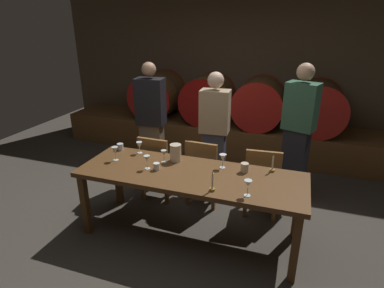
{
  "coord_description": "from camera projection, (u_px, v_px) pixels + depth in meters",
  "views": [
    {
      "loc": [
        1.06,
        -2.9,
        2.23
      ],
      "look_at": [
        0.07,
        -0.0,
        1.02
      ],
      "focal_mm": 29.48,
      "sensor_mm": 36.0,
      "label": 1
    }
  ],
  "objects": [
    {
      "name": "dining_table",
      "position": [
        190.0,
        179.0,
        3.27
      ],
      "size": [
        2.34,
        0.8,
        0.76
      ],
      "color": "brown",
      "rests_on": "ground"
    },
    {
      "name": "guest_left",
      "position": [
        151.0,
        124.0,
        4.39
      ],
      "size": [
        0.4,
        0.27,
        1.72
      ],
      "rotation": [
        0.0,
        0.0,
        3.22
      ],
      "color": "brown",
      "rests_on": "ground"
    },
    {
      "name": "candle_right",
      "position": [
        272.0,
        167.0,
        3.25
      ],
      "size": [
        0.05,
        0.05,
        0.2
      ],
      "color": "olive",
      "rests_on": "dining_table"
    },
    {
      "name": "chair_right",
      "position": [
        262.0,
        178.0,
        3.71
      ],
      "size": [
        0.43,
        0.43,
        0.88
      ],
      "rotation": [
        0.0,
        0.0,
        3.22
      ],
      "color": "brown",
      "rests_on": "ground"
    },
    {
      "name": "wine_glass_far_left",
      "position": [
        115.0,
        151.0,
        3.49
      ],
      "size": [
        0.07,
        0.07,
        0.16
      ],
      "color": "silver",
      "rests_on": "dining_table"
    },
    {
      "name": "candle_left",
      "position": [
        212.0,
        185.0,
        2.88
      ],
      "size": [
        0.05,
        0.05,
        0.2
      ],
      "color": "olive",
      "rests_on": "dining_table"
    },
    {
      "name": "wine_glass_left",
      "position": [
        139.0,
        145.0,
        3.69
      ],
      "size": [
        0.07,
        0.07,
        0.14
      ],
      "color": "white",
      "rests_on": "dining_table"
    },
    {
      "name": "wine_barrel_far_right",
      "position": [
        319.0,
        107.0,
        5.0
      ],
      "size": [
        0.82,
        0.85,
        0.82
      ],
      "color": "#513319",
      "rests_on": "barrel_shelf"
    },
    {
      "name": "pitcher",
      "position": [
        176.0,
        153.0,
        3.48
      ],
      "size": [
        0.13,
        0.13,
        0.19
      ],
      "color": "beige",
      "rests_on": "dining_table"
    },
    {
      "name": "wine_glass_center_right",
      "position": [
        164.0,
        154.0,
        3.44
      ],
      "size": [
        0.06,
        0.06,
        0.14
      ],
      "color": "silver",
      "rests_on": "dining_table"
    },
    {
      "name": "barrel_shelf",
      "position": [
        231.0,
        137.0,
        5.66
      ],
      "size": [
        6.18,
        0.9,
        0.53
      ],
      "primitive_type": "cube",
      "color": "brown",
      "rests_on": "ground"
    },
    {
      "name": "guest_center",
      "position": [
        214.0,
        132.0,
        4.2
      ],
      "size": [
        0.39,
        0.26,
        1.63
      ],
      "rotation": [
        0.0,
        0.0,
        3.21
      ],
      "color": "#33384C",
      "rests_on": "ground"
    },
    {
      "name": "chair_left",
      "position": [
        157.0,
        165.0,
        4.06
      ],
      "size": [
        0.41,
        0.41,
        0.88
      ],
      "rotation": [
        0.0,
        0.0,
        3.11
      ],
      "color": "brown",
      "rests_on": "ground"
    },
    {
      "name": "wine_barrel_center_left",
      "position": [
        208.0,
        99.0,
        5.55
      ],
      "size": [
        0.82,
        0.85,
        0.82
      ],
      "color": "brown",
      "rests_on": "barrel_shelf"
    },
    {
      "name": "wine_glass_right",
      "position": [
        223.0,
        158.0,
        3.31
      ],
      "size": [
        0.08,
        0.08,
        0.15
      ],
      "color": "white",
      "rests_on": "dining_table"
    },
    {
      "name": "cup_center",
      "position": [
        157.0,
        166.0,
        3.29
      ],
      "size": [
        0.07,
        0.07,
        0.08
      ],
      "primitive_type": "cylinder",
      "color": "white",
      "rests_on": "dining_table"
    },
    {
      "name": "cup_left",
      "position": [
        120.0,
        147.0,
        3.8
      ],
      "size": [
        0.08,
        0.08,
        0.08
      ],
      "primitive_type": "cylinder",
      "color": "silver",
      "rests_on": "dining_table"
    },
    {
      "name": "wine_glass_far_right",
      "position": [
        248.0,
        184.0,
        2.78
      ],
      "size": [
        0.07,
        0.07,
        0.15
      ],
      "color": "silver",
      "rests_on": "dining_table"
    },
    {
      "name": "cup_right",
      "position": [
        245.0,
        168.0,
        3.24
      ],
      "size": [
        0.08,
        0.08,
        0.1
      ],
      "primitive_type": "cylinder",
      "color": "beige",
      "rests_on": "dining_table"
    },
    {
      "name": "ground_plane",
      "position": [
        187.0,
        224.0,
        3.68
      ],
      "size": [
        8.92,
        8.92,
        0.0
      ],
      "primitive_type": "plane",
      "color": "#3F3A33"
    },
    {
      "name": "wine_barrel_far_left",
      "position": [
        158.0,
        95.0,
        5.84
      ],
      "size": [
        0.82,
        0.85,
        0.82
      ],
      "color": "brown",
      "rests_on": "barrel_shelf"
    },
    {
      "name": "wine_barrel_center_right",
      "position": [
        259.0,
        103.0,
        5.28
      ],
      "size": [
        0.82,
        0.85,
        0.82
      ],
      "color": "brown",
      "rests_on": "barrel_shelf"
    },
    {
      "name": "guest_right",
      "position": [
        298.0,
        132.0,
        3.97
      ],
      "size": [
        0.44,
        0.35,
        1.76
      ],
      "rotation": [
        0.0,
        0.0,
        2.81
      ],
      "color": "black",
      "rests_on": "ground"
    },
    {
      "name": "chair_center",
      "position": [
        204.0,
        169.0,
        3.94
      ],
      "size": [
        0.42,
        0.42,
        0.88
      ],
      "rotation": [
        0.0,
        0.0,
        3.09
      ],
      "color": "brown",
      "rests_on": "ground"
    },
    {
      "name": "wine_glass_center_left",
      "position": [
        147.0,
        159.0,
        3.29
      ],
      "size": [
        0.07,
        0.07,
        0.15
      ],
      "color": "silver",
      "rests_on": "dining_table"
    },
    {
      "name": "back_wall",
      "position": [
        240.0,
        64.0,
        5.7
      ],
      "size": [
        6.86,
        0.24,
        2.98
      ],
      "primitive_type": "cube",
      "color": "brown",
      "rests_on": "ground"
    }
  ]
}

